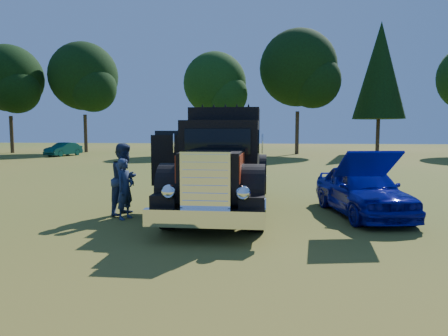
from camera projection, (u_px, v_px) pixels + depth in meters
ground at (221, 226)px, 9.74m from camera, size 120.00×120.00×0.00m
treeline at (233, 71)px, 36.15m from camera, size 72.10×24.04×13.84m
diamond_t_truck at (222, 168)px, 11.34m from camera, size 3.38×7.16×3.00m
hotrod_coupe at (362, 190)px, 10.96m from camera, size 2.33×4.39×1.89m
spectator_near at (125, 189)px, 10.49m from camera, size 0.55×0.67×1.60m
spectator_far at (125, 179)px, 11.03m from camera, size 0.95×1.11×1.98m
distant_teal_car at (64, 149)px, 36.14m from camera, size 2.11×3.87×1.21m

